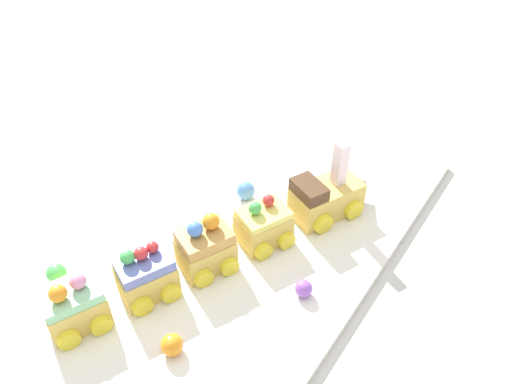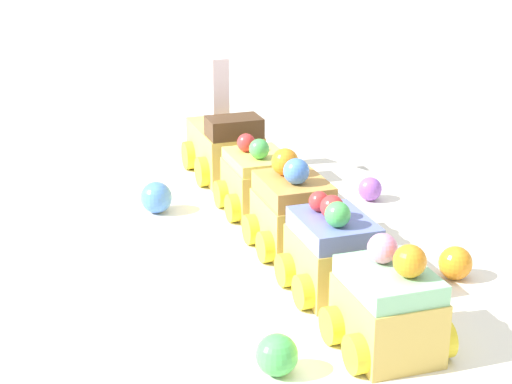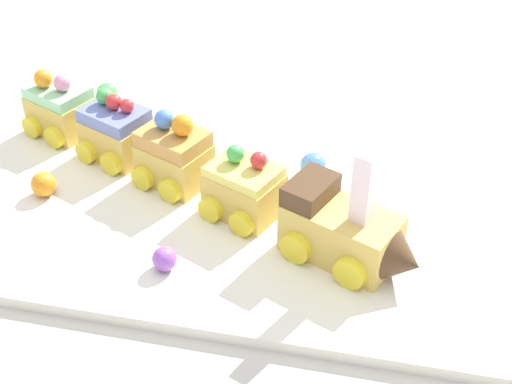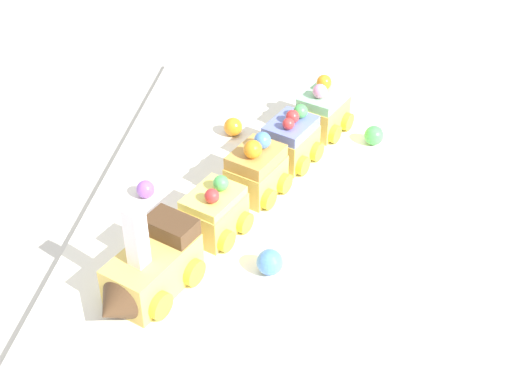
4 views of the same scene
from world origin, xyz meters
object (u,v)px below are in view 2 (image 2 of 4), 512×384
at_px(cake_train_locomotive, 222,144).
at_px(cake_car_lemon, 258,183).
at_px(gumball_orange, 455,263).
at_px(cake_car_blueberry, 333,254).
at_px(gumball_green, 277,355).
at_px(gumball_blue, 156,197).
at_px(gumball_purple, 370,189).
at_px(cake_car_mint, 388,309).
at_px(cake_car_caramel, 292,212).

relative_size(cake_train_locomotive, cake_car_lemon, 1.58).
height_order(cake_train_locomotive, gumball_orange, cake_train_locomotive).
bearing_deg(cake_car_blueberry, gumball_green, 140.90).
bearing_deg(cake_car_blueberry, gumball_blue, 24.44).
distance_m(cake_car_lemon, gumball_orange, 0.20).
xyz_separation_m(cake_train_locomotive, gumball_blue, (-0.05, 0.12, -0.01)).
relative_size(cake_car_blueberry, gumball_purple, 3.88).
distance_m(gumball_orange, gumball_blue, 0.27).
bearing_deg(gumball_orange, cake_car_lemon, 4.28).
bearing_deg(gumball_green, cake_train_locomotive, -34.99).
xyz_separation_m(cake_car_mint, gumball_blue, (0.29, -0.03, -0.01)).
bearing_deg(cake_car_caramel, gumball_purple, -53.35).
relative_size(cake_car_blueberry, gumball_orange, 3.41).
xyz_separation_m(cake_train_locomotive, cake_car_mint, (-0.33, 0.15, -0.00)).
height_order(cake_car_lemon, gumball_blue, cake_car_lemon).
xyz_separation_m(cake_car_lemon, gumball_green, (-0.21, 0.17, -0.01)).
height_order(cake_car_blueberry, gumball_orange, cake_car_blueberry).
bearing_deg(gumball_green, cake_car_blueberry, -62.80).
xyz_separation_m(cake_train_locomotive, cake_car_caramel, (-0.18, 0.08, 0.00)).
xyz_separation_m(cake_car_caramel, gumball_green, (-0.13, 0.14, -0.02)).
relative_size(cake_car_blueberry, cake_car_mint, 1.00).
bearing_deg(cake_car_mint, cake_train_locomotive, 0.04).
xyz_separation_m(cake_car_blueberry, gumball_green, (-0.05, 0.10, -0.02)).
bearing_deg(gumball_green, cake_car_caramel, -47.01).
xyz_separation_m(cake_car_mint, gumball_orange, (0.03, -0.12, -0.02)).
bearing_deg(gumball_purple, cake_car_caramel, 102.94).
distance_m(cake_car_mint, gumball_purple, 0.27).
distance_m(gumball_purple, gumball_blue, 0.19).
height_order(cake_car_caramel, cake_car_mint, cake_car_caramel).
distance_m(cake_train_locomotive, cake_car_blueberry, 0.28).
relative_size(gumball_green, gumball_blue, 0.92).
distance_m(cake_train_locomotive, gumball_blue, 0.13).
height_order(cake_car_mint, gumball_green, cake_car_mint).
xyz_separation_m(cake_car_blueberry, gumball_purple, (0.10, -0.16, -0.02)).
height_order(cake_car_blueberry, cake_car_mint, same).
bearing_deg(cake_car_caramel, gumball_orange, -133.86).
xyz_separation_m(cake_car_caramel, gumball_purple, (0.03, -0.13, -0.02)).
bearing_deg(cake_car_blueberry, gumball_purple, -33.54).
bearing_deg(gumball_blue, cake_car_caramel, -165.49).
relative_size(cake_car_caramel, gumball_blue, 3.04).
height_order(cake_car_caramel, gumball_purple, cake_car_caramel).
distance_m(cake_train_locomotive, cake_car_caramel, 0.20).
bearing_deg(cake_car_mint, cake_car_lemon, 0.11).
distance_m(cake_car_blueberry, gumball_orange, 0.10).
distance_m(cake_car_caramel, gumball_purple, 0.13).
distance_m(cake_car_caramel, gumball_orange, 0.13).
distance_m(cake_car_lemon, gumball_purple, 0.11).
xyz_separation_m(cake_train_locomotive, gumball_green, (-0.31, 0.22, -0.02)).
distance_m(cake_train_locomotive, cake_car_mint, 0.36).
relative_size(cake_train_locomotive, gumball_purple, 6.12).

